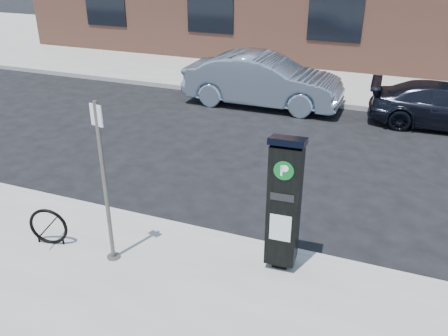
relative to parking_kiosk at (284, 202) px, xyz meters
The scene contains 9 objects.
ground 2.00m from the parking_kiosk, 162.66° to the left, with size 120.00×120.00×0.00m, color black.
sidewalk_far 14.59m from the parking_kiosk, 95.89° to the left, with size 60.00×12.00×0.15m, color gray.
curb_near 1.95m from the parking_kiosk, 163.36° to the left, with size 60.00×0.12×0.16m, color #9E9B93.
curb_far 8.70m from the parking_kiosk, 99.97° to the left, with size 60.00×0.12×0.16m, color #9E9B93.
parking_kiosk is the anchor object (origin of this frame).
sign_pole 2.62m from the parking_kiosk, 162.17° to the right, with size 0.22×0.21×2.57m.
bike_rack 3.85m from the parking_kiosk, 167.00° to the right, with size 0.65×0.20×0.65m.
car_silver 8.36m from the parking_kiosk, 109.48° to the left, with size 1.68×4.81×1.59m, color #889AAD.
car_dark 8.27m from the parking_kiosk, 72.56° to the left, with size 1.67×4.10×1.19m, color black.
Camera 1 is at (2.88, -6.31, 4.65)m, focal length 38.00 mm.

